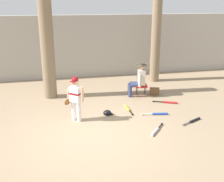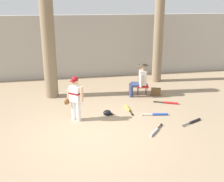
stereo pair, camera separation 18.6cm
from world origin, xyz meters
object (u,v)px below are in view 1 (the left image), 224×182
(tree_behind_spectator, at_px, (156,34))
(young_ballplayer, at_px, (75,96))
(bat_blue_youth, at_px, (158,114))
(bat_black_composite, at_px, (193,121))
(seated_spectator, at_px, (139,79))
(handbag_beside_stool, at_px, (154,91))
(bat_red_barrel, at_px, (168,102))
(batting_helmet_black, at_px, (107,113))
(bat_aluminum_silver, at_px, (156,131))
(bat_yellow_trainer, at_px, (128,109))
(folding_stool, at_px, (141,86))
(tree_near_player, at_px, (47,37))

(tree_behind_spectator, relative_size, young_ballplayer, 3.49)
(young_ballplayer, xyz_separation_m, bat_blue_youth, (2.44, -0.12, -0.71))
(bat_black_composite, bearing_deg, seated_spectator, 109.02)
(handbag_beside_stool, relative_size, bat_red_barrel, 0.44)
(young_ballplayer, xyz_separation_m, bat_red_barrel, (3.14, 0.74, -0.71))
(bat_red_barrel, xyz_separation_m, batting_helmet_black, (-2.19, -0.54, 0.04))
(handbag_beside_stool, bearing_deg, bat_aluminum_silver, -109.99)
(young_ballplayer, bearing_deg, bat_blue_youth, -2.86)
(bat_yellow_trainer, bearing_deg, folding_stool, 55.35)
(young_ballplayer, distance_m, batting_helmet_black, 1.18)
(bat_aluminum_silver, relative_size, batting_helmet_black, 2.25)
(folding_stool, distance_m, bat_blue_youth, 1.82)
(tree_near_player, xyz_separation_m, folding_stool, (3.17, -0.59, -1.76))
(bat_yellow_trainer, bearing_deg, handbag_beside_stool, 41.44)
(seated_spectator, bearing_deg, folding_stool, -10.70)
(tree_behind_spectator, xyz_separation_m, bat_yellow_trainer, (-1.98, -2.93, -1.93))
(seated_spectator, bearing_deg, young_ballplayer, -144.88)
(tree_behind_spectator, bearing_deg, tree_near_player, -164.97)
(tree_near_player, relative_size, batting_helmet_black, 17.63)
(batting_helmet_black, bearing_deg, bat_black_composite, -23.55)
(young_ballplayer, height_order, handbag_beside_stool, young_ballplayer)
(seated_spectator, distance_m, bat_black_composite, 2.70)
(bat_red_barrel, distance_m, bat_yellow_trainer, 1.49)
(tree_near_player, height_order, bat_black_composite, tree_near_player)
(tree_behind_spectator, xyz_separation_m, bat_aluminum_silver, (-1.68, -4.60, -1.93))
(seated_spectator, relative_size, bat_red_barrel, 1.56)
(tree_near_player, distance_m, bat_aluminum_silver, 4.81)
(young_ballplayer, xyz_separation_m, handbag_beside_stool, (3.00, 1.66, -0.61))
(bat_blue_youth, relative_size, bat_yellow_trainer, 1.00)
(tree_behind_spectator, height_order, folding_stool, tree_behind_spectator)
(tree_behind_spectator, distance_m, young_ballplayer, 5.14)
(folding_stool, relative_size, bat_blue_youth, 0.59)
(tree_near_player, xyz_separation_m, tree_behind_spectator, (4.32, 1.16, -0.16))
(folding_stool, distance_m, seated_spectator, 0.29)
(bat_blue_youth, height_order, bat_aluminum_silver, same)
(young_ballplayer, height_order, bat_yellow_trainer, young_ballplayer)
(young_ballplayer, bearing_deg, tree_behind_spectator, 43.08)
(bat_red_barrel, bearing_deg, bat_aluminum_silver, -121.31)
(bat_red_barrel, bearing_deg, handbag_beside_stool, 98.59)
(seated_spectator, relative_size, bat_aluminum_silver, 1.86)
(tree_near_player, height_order, batting_helmet_black, tree_near_player)
(bat_aluminum_silver, height_order, bat_yellow_trainer, same)
(tree_near_player, distance_m, bat_yellow_trainer, 3.60)
(young_ballplayer, xyz_separation_m, folding_stool, (2.49, 1.66, -0.38))
(folding_stool, distance_m, bat_yellow_trainer, 1.48)
(bat_black_composite, distance_m, bat_red_barrel, 1.54)
(seated_spectator, relative_size, bat_yellow_trainer, 1.53)
(young_ballplayer, distance_m, bat_red_barrel, 3.30)
(young_ballplayer, distance_m, bat_yellow_trainer, 1.88)
(bat_blue_youth, bearing_deg, handbag_beside_stool, 72.60)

